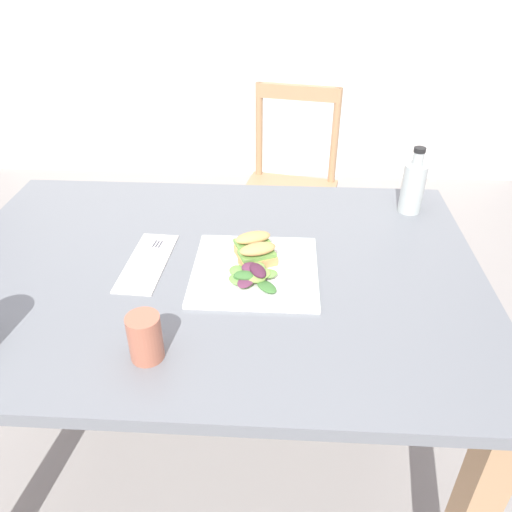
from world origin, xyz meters
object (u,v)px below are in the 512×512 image
at_px(fork_on_napkin, 150,257).
at_px(bottle_cold_brew, 412,189).
at_px(chair_wooden_far, 289,190).
at_px(sandwich_half_back, 253,243).
at_px(cup_extra_side, 145,337).
at_px(sandwich_half_front, 258,254).
at_px(plate_lunch, 255,271).
at_px(dining_table, 214,304).

xyz_separation_m(fork_on_napkin, bottle_cold_brew, (0.69, 0.29, 0.06)).
distance_m(chair_wooden_far, sandwich_half_back, 1.04).
xyz_separation_m(chair_wooden_far, cup_extra_side, (-0.28, -1.34, 0.34)).
height_order(sandwich_half_front, bottle_cold_brew, bottle_cold_brew).
height_order(plate_lunch, fork_on_napkin, plate_lunch).
height_order(sandwich_half_back, bottle_cold_brew, bottle_cold_brew).
xyz_separation_m(sandwich_half_front, bottle_cold_brew, (0.42, 0.31, 0.03)).
xyz_separation_m(plate_lunch, fork_on_napkin, (-0.26, 0.04, 0.00)).
relative_size(dining_table, bottle_cold_brew, 6.82).
bearing_deg(plate_lunch, cup_extra_side, -122.99).
xyz_separation_m(plate_lunch, cup_extra_side, (-0.19, -0.29, 0.04)).
xyz_separation_m(plate_lunch, sandwich_half_back, (-0.01, 0.07, 0.03)).
height_order(chair_wooden_far, bottle_cold_brew, bottle_cold_brew).
height_order(sandwich_half_front, sandwich_half_back, same).
relative_size(bottle_cold_brew, cup_extra_side, 1.98).
height_order(sandwich_half_back, fork_on_napkin, sandwich_half_back).
relative_size(dining_table, fork_on_napkin, 7.00).
bearing_deg(sandwich_half_back, cup_extra_side, -116.35).
xyz_separation_m(sandwich_half_back, fork_on_napkin, (-0.25, -0.03, -0.03)).
bearing_deg(sandwich_half_back, plate_lunch, -82.28).
bearing_deg(bottle_cold_brew, sandwich_half_front, -143.23).
height_order(dining_table, fork_on_napkin, fork_on_napkin).
distance_m(plate_lunch, bottle_cold_brew, 0.54).
relative_size(dining_table, cup_extra_side, 13.51).
height_order(fork_on_napkin, bottle_cold_brew, bottle_cold_brew).
xyz_separation_m(dining_table, sandwich_half_back, (0.10, 0.05, 0.16)).
distance_m(fork_on_napkin, bottle_cold_brew, 0.75).
relative_size(plate_lunch, cup_extra_side, 3.06).
relative_size(sandwich_half_front, sandwich_half_back, 1.00).
xyz_separation_m(sandwich_half_front, cup_extra_side, (-0.19, -0.31, 0.01)).
distance_m(chair_wooden_far, plate_lunch, 1.09).
distance_m(chair_wooden_far, bottle_cold_brew, 0.87).
bearing_deg(chair_wooden_far, plate_lunch, -94.79).
height_order(chair_wooden_far, sandwich_half_front, chair_wooden_far).
relative_size(plate_lunch, fork_on_napkin, 1.59).
bearing_deg(plate_lunch, sandwich_half_front, 75.78).
xyz_separation_m(fork_on_napkin, cup_extra_side, (0.07, -0.33, 0.04)).
distance_m(bottle_cold_brew, cup_extra_side, 0.88).
bearing_deg(bottle_cold_brew, fork_on_napkin, -156.99).
bearing_deg(fork_on_napkin, sandwich_half_front, -4.61).
xyz_separation_m(chair_wooden_far, fork_on_napkin, (-0.35, -1.01, 0.30)).
bearing_deg(fork_on_napkin, cup_extra_side, -77.29).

